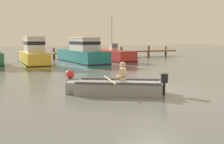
{
  "coord_description": "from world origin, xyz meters",
  "views": [
    {
      "loc": [
        -5.86,
        -8.59,
        2.05
      ],
      "look_at": [
        -0.7,
        2.04,
        0.55
      ],
      "focal_mm": 42.94,
      "sensor_mm": 36.0,
      "label": 1
    }
  ],
  "objects": [
    {
      "name": "moored_boat_teal",
      "position": [
        1.32,
        11.64,
        0.8
      ],
      "size": [
        2.35,
        6.58,
        2.11
      ],
      "color": "#1E727A",
      "rests_on": "ground"
    },
    {
      "name": "mooring_buoy",
      "position": [
        -1.89,
        4.52,
        0.23
      ],
      "size": [
        0.45,
        0.45,
        0.45
      ],
      "primitive_type": "sphere",
      "color": "red",
      "rests_on": "ground"
    },
    {
      "name": "moored_boat_yellow",
      "position": [
        -2.42,
        11.84,
        0.81
      ],
      "size": [
        1.68,
        5.47,
        2.18
      ],
      "color": "gold",
      "rests_on": "ground"
    },
    {
      "name": "ground_plane",
      "position": [
        0.0,
        0.0,
        0.0
      ],
      "size": [
        120.0,
        120.0,
        0.0
      ],
      "primitive_type": "plane",
      "color": "slate"
    },
    {
      "name": "moored_boat_red",
      "position": [
        4.45,
        12.87,
        0.49
      ],
      "size": [
        2.02,
        6.13,
        4.1
      ],
      "color": "#B72D28",
      "rests_on": "ground"
    },
    {
      "name": "rowboat_with_person",
      "position": [
        -1.46,
        0.08,
        0.25
      ],
      "size": [
        3.41,
        2.57,
        1.19
      ],
      "color": "gray",
      "rests_on": "ground"
    },
    {
      "name": "wooden_dock",
      "position": [
        7.16,
        16.67,
        0.61
      ],
      "size": [
        14.24,
        1.64,
        1.22
      ],
      "color": "brown",
      "rests_on": "ground"
    }
  ]
}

